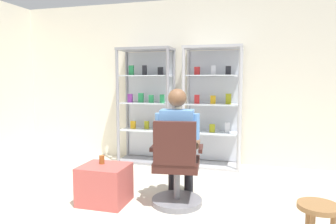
{
  "coord_description": "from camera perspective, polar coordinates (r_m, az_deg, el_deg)",
  "views": [
    {
      "loc": [
        1.15,
        -2.13,
        1.38
      ],
      "look_at": [
        0.19,
        1.4,
        1.0
      ],
      "focal_mm": 32.95,
      "sensor_mm": 36.0,
      "label": 1
    }
  ],
  "objects": [
    {
      "name": "display_cabinet_left",
      "position": [
        5.2,
        -3.85,
        1.33
      ],
      "size": [
        0.9,
        0.45,
        1.9
      ],
      "color": "gray",
      "rests_on": "ground"
    },
    {
      "name": "office_chair",
      "position": [
        3.41,
        1.56,
        -10.87
      ],
      "size": [
        0.59,
        0.56,
        0.96
      ],
      "color": "slate",
      "rests_on": "ground"
    },
    {
      "name": "seated_shopkeeper",
      "position": [
        3.5,
        1.89,
        -5.09
      ],
      "size": [
        0.52,
        0.6,
        1.29
      ],
      "color": "black",
      "rests_on": "ground"
    },
    {
      "name": "display_cabinet_right",
      "position": [
        4.95,
        8.3,
        1.03
      ],
      "size": [
        0.9,
        0.45,
        1.9
      ],
      "color": "#B7B7BC",
      "rests_on": "ground"
    },
    {
      "name": "storage_crate",
      "position": [
        3.62,
        -11.65,
        -12.95
      ],
      "size": [
        0.52,
        0.45,
        0.43
      ],
      "primitive_type": "cube",
      "color": "#B24C47",
      "rests_on": "ground"
    },
    {
      "name": "back_wall",
      "position": [
        5.26,
        2.69,
        5.61
      ],
      "size": [
        6.0,
        0.1,
        2.7
      ],
      "primitive_type": "cube",
      "color": "silver",
      "rests_on": "ground"
    },
    {
      "name": "wooden_stool",
      "position": [
        2.81,
        26.01,
        -16.66
      ],
      "size": [
        0.32,
        0.32,
        0.41
      ],
      "color": "olive",
      "rests_on": "ground"
    },
    {
      "name": "tea_glass",
      "position": [
        3.62,
        -12.15,
        -8.59
      ],
      "size": [
        0.06,
        0.06,
        0.1
      ],
      "primitive_type": "cylinder",
      "color": "brown",
      "rests_on": "storage_crate"
    }
  ]
}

